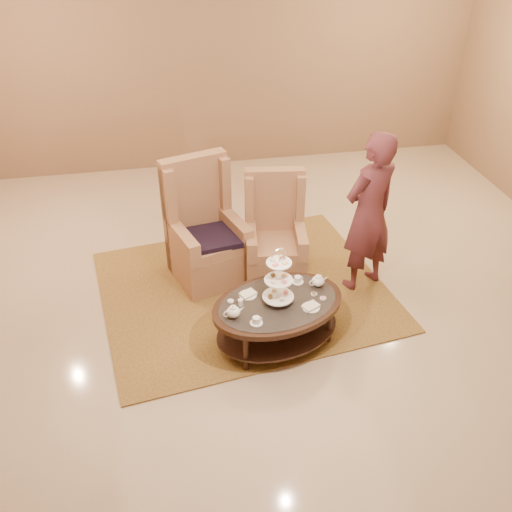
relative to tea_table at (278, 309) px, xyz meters
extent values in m
plane|color=tan|center=(0.00, 0.38, -0.40)|extent=(8.00, 8.00, 0.00)
cube|color=beige|center=(0.00, 0.38, -0.40)|extent=(8.00, 8.00, 0.02)
cube|color=#89664A|center=(0.00, 4.38, 1.35)|extent=(8.00, 0.04, 3.50)
cube|color=olive|center=(-0.18, 0.88, -0.39)|extent=(3.41, 2.97, 0.02)
cylinder|color=black|center=(-0.38, -0.35, -0.19)|extent=(0.07, 0.07, 0.43)
cylinder|color=black|center=(0.50, -0.11, -0.19)|extent=(0.07, 0.07, 0.43)
cylinder|color=black|center=(-0.50, 0.11, -0.19)|extent=(0.07, 0.07, 0.43)
cylinder|color=black|center=(0.38, 0.35, -0.19)|extent=(0.07, 0.07, 0.43)
cylinder|color=white|center=(0.00, 0.00, 0.36)|extent=(0.01, 0.01, 0.54)
torus|color=white|center=(0.00, 0.00, 0.63)|extent=(0.14, 0.04, 0.14)
cylinder|color=silver|center=(0.00, 0.00, 0.16)|extent=(0.37, 0.37, 0.01)
cylinder|color=silver|center=(0.00, 0.00, 0.35)|extent=(0.33, 0.33, 0.01)
cylinder|color=silver|center=(0.00, 0.00, 0.55)|extent=(0.29, 0.29, 0.01)
cylinder|color=#DD7371|center=(0.08, 0.02, 0.18)|extent=(0.05, 0.05, 0.03)
cylinder|color=#E3B571|center=(-0.02, 0.08, 0.18)|extent=(0.05, 0.05, 0.03)
cylinder|color=brown|center=(-0.08, -0.02, 0.18)|extent=(0.05, 0.05, 0.03)
cylinder|color=beige|center=(0.02, -0.08, 0.18)|extent=(0.05, 0.05, 0.03)
ellipsoid|color=#E3B571|center=(0.06, 0.04, 0.37)|extent=(0.06, 0.06, 0.03)
ellipsoid|color=brown|center=(-0.04, 0.06, 0.37)|extent=(0.06, 0.06, 0.03)
ellipsoid|color=beige|center=(-0.06, -0.04, 0.37)|extent=(0.06, 0.06, 0.03)
ellipsoid|color=#DD7371|center=(0.04, -0.06, 0.37)|extent=(0.06, 0.06, 0.03)
cube|color=brown|center=(0.04, 0.05, 0.56)|extent=(0.06, 0.04, 0.02)
cube|color=beige|center=(-0.05, 0.04, 0.56)|extent=(0.06, 0.04, 0.02)
cube|color=#DD7371|center=(-0.04, -0.05, 0.56)|extent=(0.06, 0.04, 0.02)
cube|color=#E3B571|center=(0.05, -0.04, 0.56)|extent=(0.06, 0.04, 0.02)
ellipsoid|color=silver|center=(-0.45, -0.14, 0.15)|extent=(0.16, 0.16, 0.10)
cylinder|color=silver|center=(-0.45, -0.14, 0.21)|extent=(0.07, 0.07, 0.01)
sphere|color=silver|center=(-0.45, -0.14, 0.22)|extent=(0.03, 0.03, 0.02)
cone|color=silver|center=(-0.38, -0.12, 0.16)|extent=(0.08, 0.05, 0.06)
torus|color=silver|center=(-0.52, -0.16, 0.15)|extent=(0.07, 0.03, 0.07)
ellipsoid|color=silver|center=(0.45, 0.17, 0.15)|extent=(0.16, 0.16, 0.10)
cylinder|color=silver|center=(0.45, 0.17, 0.21)|extent=(0.07, 0.07, 0.01)
sphere|color=silver|center=(0.45, 0.17, 0.22)|extent=(0.03, 0.03, 0.02)
cone|color=silver|center=(0.53, 0.19, 0.16)|extent=(0.08, 0.05, 0.06)
torus|color=silver|center=(0.38, 0.16, 0.15)|extent=(0.07, 0.03, 0.07)
cylinder|color=silver|center=(-0.26, -0.27, 0.10)|extent=(0.15, 0.15, 0.01)
cylinder|color=silver|center=(-0.26, -0.27, 0.13)|extent=(0.08, 0.08, 0.06)
torus|color=silver|center=(-0.22, -0.26, 0.13)|extent=(0.04, 0.02, 0.04)
cylinder|color=silver|center=(0.26, 0.27, 0.10)|extent=(0.15, 0.15, 0.01)
cylinder|color=silver|center=(0.26, 0.27, 0.13)|extent=(0.08, 0.08, 0.06)
torus|color=silver|center=(0.30, 0.28, 0.13)|extent=(0.04, 0.02, 0.04)
cylinder|color=silver|center=(-0.26, 0.15, 0.10)|extent=(0.21, 0.21, 0.01)
cube|color=beige|center=(-0.26, 0.15, 0.11)|extent=(0.18, 0.17, 0.02)
cylinder|color=silver|center=(0.29, -0.15, 0.10)|extent=(0.21, 0.21, 0.01)
cube|color=beige|center=(0.29, -0.15, 0.11)|extent=(0.18, 0.17, 0.02)
cylinder|color=silver|center=(-0.36, 0.02, 0.12)|extent=(0.06, 0.06, 0.06)
cylinder|color=silver|center=(0.44, -0.04, 0.10)|extent=(0.07, 0.07, 0.02)
cylinder|color=#DD7371|center=(0.44, -0.04, 0.11)|extent=(0.05, 0.05, 0.01)
cylinder|color=silver|center=(0.37, 0.04, 0.10)|extent=(0.07, 0.07, 0.02)
cylinder|color=brown|center=(0.37, 0.04, 0.11)|extent=(0.05, 0.05, 0.01)
cylinder|color=silver|center=(-0.45, 0.08, 0.10)|extent=(0.07, 0.07, 0.02)
cylinder|color=beige|center=(-0.45, 0.08, 0.11)|extent=(0.05, 0.05, 0.01)
cube|color=#9E6D4A|center=(-0.53, 1.22, -0.18)|extent=(0.95, 0.95, 0.45)
cube|color=#9E6D4A|center=(-0.51, 1.16, 0.10)|extent=(0.80, 0.80, 0.11)
cube|color=#9E6D4A|center=(-0.62, 1.51, 0.30)|extent=(0.77, 0.37, 1.40)
cube|color=#9E6D4A|center=(-0.92, 1.38, 0.62)|extent=(0.17, 0.26, 0.65)
cube|color=#9E6D4A|center=(-0.30, 1.57, 0.62)|extent=(0.17, 0.26, 0.65)
cube|color=#9E6D4A|center=(-0.81, 1.07, 0.19)|extent=(0.33, 0.69, 0.28)
cube|color=#9E6D4A|center=(-0.21, 1.26, 0.19)|extent=(0.33, 0.69, 0.28)
cube|color=black|center=(-0.50, 1.13, 0.18)|extent=(0.67, 0.63, 0.06)
cube|color=#9E6D4A|center=(0.22, 1.10, -0.20)|extent=(0.75, 0.75, 0.40)
cube|color=#9E6D4A|center=(0.21, 1.05, 0.04)|extent=(0.64, 0.64, 0.10)
cube|color=#9E6D4A|center=(0.26, 1.37, 0.22)|extent=(0.68, 0.23, 1.24)
cube|color=#9E6D4A|center=(-0.03, 1.37, 0.50)|extent=(0.12, 0.22, 0.57)
cube|color=#9E6D4A|center=(0.53, 1.29, 0.50)|extent=(0.12, 0.22, 0.57)
cube|color=#9E6D4A|center=(-0.06, 1.09, 0.12)|extent=(0.20, 0.61, 0.25)
cube|color=#9E6D4A|center=(0.48, 1.01, 0.12)|extent=(0.20, 0.61, 0.25)
imported|color=#532329|center=(1.15, 0.76, 0.52)|extent=(0.79, 0.67, 1.84)
camera|label=1|loc=(-1.02, -4.19, 3.49)|focal=40.00mm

